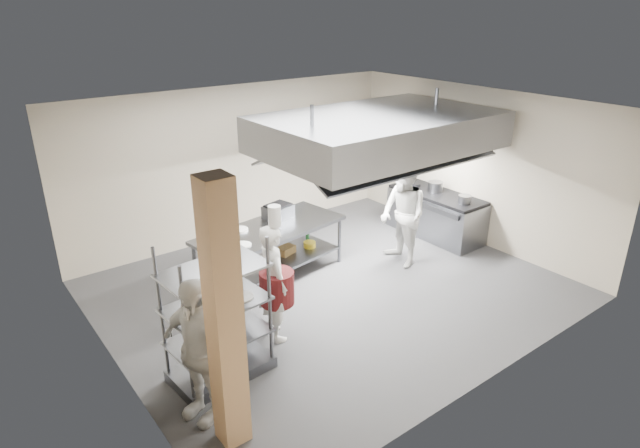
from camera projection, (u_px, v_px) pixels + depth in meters
floor at (332, 289)px, 8.89m from camera, size 7.00×7.00×0.00m
ceiling at (334, 108)px, 7.74m from camera, size 7.00×7.00×0.00m
wall_back at (238, 162)px, 10.51m from camera, size 7.00×0.00×7.00m
wall_left at (103, 267)px, 6.35m from camera, size 0.00×6.00×6.00m
wall_right at (475, 166)px, 10.28m from camera, size 0.00×6.00×6.00m
column at (224, 320)px, 5.29m from camera, size 0.30×0.30×3.00m
exhaust_hood at (379, 132)px, 8.99m from camera, size 4.00×2.50×0.60m
hood_strip_a at (337, 159)px, 8.61m from camera, size 1.60×0.12×0.04m
hood_strip_b at (415, 142)px, 9.62m from camera, size 1.60×0.12×0.04m
wall_shelf at (316, 150)px, 11.41m from camera, size 1.50×0.28×0.04m
island at (271, 252)px, 9.14m from camera, size 2.74×1.46×0.91m
island_worktop at (270, 230)px, 8.98m from camera, size 2.74×1.46×0.06m
island_undershelf at (272, 260)px, 9.20m from camera, size 2.52×1.32×0.04m
pass_rack at (217, 311)px, 6.51m from camera, size 1.29×0.82×1.86m
cooking_range at (435, 216)px, 10.82m from camera, size 0.80×2.00×0.84m
range_top at (437, 195)px, 10.65m from camera, size 0.78×1.96×0.06m
chef_head at (274, 282)px, 7.33m from camera, size 0.53×0.69×1.71m
chef_line at (403, 215)px, 9.43m from camera, size 0.90×1.05×1.89m
chef_plating at (198, 350)px, 5.85m from camera, size 0.73×1.12×1.77m
griddle at (278, 212)px, 9.34m from camera, size 0.54×0.46×0.23m
wicker_basket at (286, 250)px, 9.38m from camera, size 0.36×0.29×0.14m
stockpot at (435, 187)px, 10.70m from camera, size 0.30×0.30×0.20m
plate_stack at (219, 334)px, 6.64m from camera, size 0.28×0.28×0.05m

